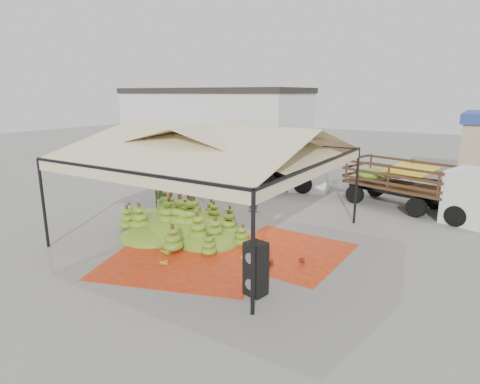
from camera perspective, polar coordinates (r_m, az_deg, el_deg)
The scene contains 17 objects.
ground at distance 14.88m, azimuth -3.75°, elevation -5.95°, with size 90.00×90.00×0.00m, color slate.
canopy_tent at distance 14.10m, azimuth -3.96°, elevation 6.76°, with size 8.10×8.10×4.00m.
building_white at distance 31.29m, azimuth -3.70°, elevation 9.62°, with size 14.30×6.30×5.40m.
tarp_left at distance 12.93m, azimuth -7.67°, elevation -9.17°, with size 4.66×4.43×0.01m, color #C74512.
tarp_right at distance 13.34m, azimuth 6.46°, elevation -8.40°, with size 3.66×3.84×0.01m, color #DE4E14.
banana_heap at distance 15.03m, azimuth -8.69°, elevation -3.36°, with size 5.83×4.79×1.25m, color #4A7B19.
hand_yellow_a at distance 12.62m, azimuth 0.74°, elevation -9.13°, with size 0.48×0.39×0.22m, color #AE8022.
hand_yellow_b at distance 12.54m, azimuth -10.90°, elevation -9.57°, with size 0.46×0.37×0.21m, color gold.
hand_red_a at distance 12.34m, azimuth 3.85°, elevation -9.70°, with size 0.51×0.41×0.23m, color #5E2F15.
hand_red_b at distance 12.56m, azimuth 8.33°, elevation -9.41°, with size 0.48×0.39×0.22m, color #5E2515.
hand_green at distance 13.33m, azimuth -10.56°, elevation -8.08°, with size 0.48×0.39×0.22m, color #477618.
hanging_bunches at distance 13.22m, azimuth -8.79°, elevation 3.16°, with size 3.24×0.24×0.20m.
speaker_stack at distance 10.37m, azimuth 2.25°, elevation -10.85°, with size 0.59×0.53×1.42m.
banana_leaves at distance 17.88m, azimuth -11.54°, elevation -2.77°, with size 0.96×1.36×3.70m, color #31741F, non-canonical shape.
vendor at distance 17.28m, azimuth 1.88°, elevation -0.17°, with size 0.62×0.41×1.69m, color gray.
truck_left at distance 22.16m, azimuth 4.02°, elevation 4.76°, with size 7.63×4.17×2.49m.
truck_right at distance 18.95m, azimuth 24.55°, elevation 1.26°, with size 6.51×3.76×2.12m.
Camera 1 is at (8.25, -11.31, 5.06)m, focal length 30.00 mm.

